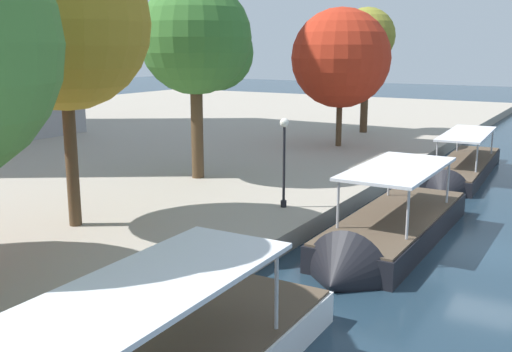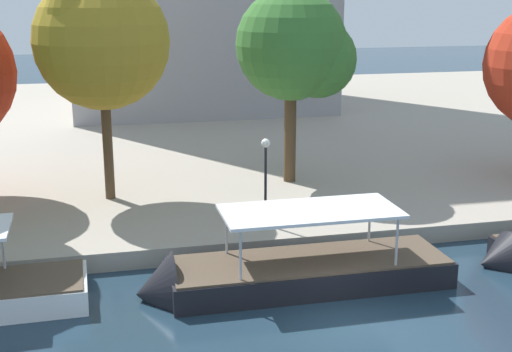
{
  "view_description": "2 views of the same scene",
  "coord_description": "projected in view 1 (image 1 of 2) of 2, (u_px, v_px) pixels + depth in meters",
  "views": [
    {
      "loc": [
        -23.27,
        -3.4,
        7.67
      ],
      "look_at": [
        -4.1,
        7.97,
        2.88
      ],
      "focal_mm": 41.58,
      "sensor_mm": 36.0,
      "label": 1
    },
    {
      "loc": [
        -7.95,
        -19.97,
        10.98
      ],
      "look_at": [
        -1.32,
        8.26,
        3.18
      ],
      "focal_mm": 48.48,
      "sensor_mm": 36.0,
      "label": 2
    }
  ],
  "objects": [
    {
      "name": "ground_plane",
      "position": [
        487.0,
        252.0,
        22.88
      ],
      "size": [
        220.0,
        220.0,
        0.0
      ],
      "primitive_type": "plane",
      "color": "#1E3342"
    },
    {
      "name": "lamp_post",
      "position": [
        284.0,
        153.0,
        25.72
      ],
      "size": [
        0.4,
        0.4,
        3.96
      ],
      "color": "black",
      "rests_on": "dock_promenade"
    },
    {
      "name": "tree_1",
      "position": [
        367.0,
        35.0,
        48.27
      ],
      "size": [
        4.82,
        4.6,
        10.18
      ],
      "color": "#4C3823",
      "rests_on": "dock_promenade"
    },
    {
      "name": "tree_2",
      "position": [
        341.0,
        57.0,
        41.31
      ],
      "size": [
        6.97,
        6.97,
        9.72
      ],
      "color": "#4C3823",
      "rests_on": "dock_promenade"
    },
    {
      "name": "tour_boat_1",
      "position": [
        387.0,
        237.0,
        23.39
      ],
      "size": [
        11.97,
        3.32,
        4.25
      ],
      "rotation": [
        0.0,
        0.0,
        3.14
      ],
      "color": "black",
      "rests_on": "ground_plane"
    },
    {
      "name": "mooring_bollard_0",
      "position": [
        29.0,
        350.0,
        12.99
      ],
      "size": [
        0.25,
        0.25,
        0.72
      ],
      "color": "#2D2D33",
      "rests_on": "dock_promenade"
    },
    {
      "name": "tree_4",
      "position": [
        62.0,
        17.0,
        21.93
      ],
      "size": [
        6.53,
        6.53,
        11.07
      ],
      "color": "#4C3823",
      "rests_on": "dock_promenade"
    },
    {
      "name": "tour_boat_2",
      "position": [
        462.0,
        172.0,
        35.98
      ],
      "size": [
        13.83,
        3.31,
        3.67
      ],
      "rotation": [
        0.0,
        0.0,
        3.19
      ],
      "color": "black",
      "rests_on": "ground_plane"
    },
    {
      "name": "tree_0",
      "position": [
        200.0,
        43.0,
        30.99
      ],
      "size": [
        6.4,
        5.88,
        10.36
      ],
      "color": "#4C3823",
      "rests_on": "dock_promenade"
    }
  ]
}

